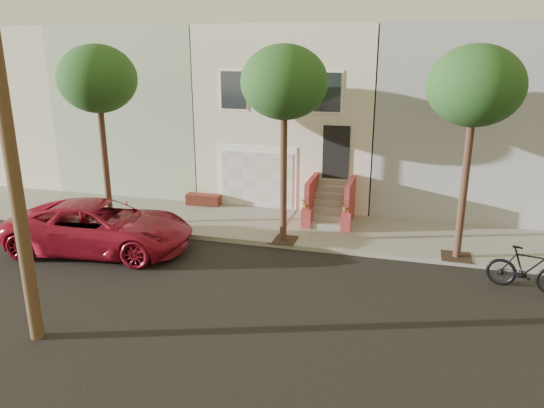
# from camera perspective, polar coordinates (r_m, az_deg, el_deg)

# --- Properties ---
(ground) EXTENTS (90.00, 90.00, 0.00)m
(ground) POSITION_cam_1_polar(r_m,az_deg,el_deg) (14.34, -6.58, -9.50)
(ground) COLOR black
(ground) RESTS_ON ground
(sidewalk) EXTENTS (40.00, 3.70, 0.15)m
(sidewalk) POSITION_cam_1_polar(r_m,az_deg,el_deg) (18.98, -0.63, -2.37)
(sidewalk) COLOR gray
(sidewalk) RESTS_ON ground
(house_row) EXTENTS (33.10, 11.70, 7.00)m
(house_row) POSITION_cam_1_polar(r_m,az_deg,el_deg) (23.73, 3.27, 10.39)
(house_row) COLOR beige
(house_row) RESTS_ON sidewalk
(tree_left) EXTENTS (2.70, 2.57, 6.30)m
(tree_left) POSITION_cam_1_polar(r_m,az_deg,el_deg) (18.93, -18.63, 12.78)
(tree_left) COLOR #2D2116
(tree_left) RESTS_ON sidewalk
(tree_mid) EXTENTS (2.70, 2.57, 6.30)m
(tree_mid) POSITION_cam_1_polar(r_m,az_deg,el_deg) (16.28, 1.35, 13.08)
(tree_mid) COLOR #2D2116
(tree_mid) RESTS_ON sidewalk
(tree_right) EXTENTS (2.70, 2.57, 6.30)m
(tree_right) POSITION_cam_1_polar(r_m,az_deg,el_deg) (15.88, 21.43, 11.84)
(tree_right) COLOR #2D2116
(tree_right) RESTS_ON sidewalk
(pickup_truck) EXTENTS (6.10, 3.31, 1.62)m
(pickup_truck) POSITION_cam_1_polar(r_m,az_deg,el_deg) (17.53, -18.30, -2.38)
(pickup_truck) COLOR maroon
(pickup_truck) RESTS_ON ground
(motorcycle) EXTENTS (2.12, 1.04, 1.23)m
(motorcycle) POSITION_cam_1_polar(r_m,az_deg,el_deg) (15.65, 26.22, -6.44)
(motorcycle) COLOR black
(motorcycle) RESTS_ON ground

